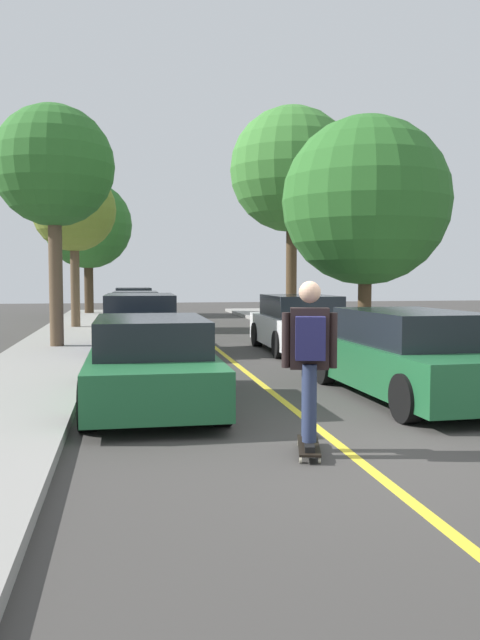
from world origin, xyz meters
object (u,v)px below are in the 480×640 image
skateboarder (309,353)px  street_tree_right_nearest (366,201)px  street_tree_left_near (74,210)px  street_tree_left_far (88,225)px  parked_car_right_near (299,324)px  parked_car_left_farthest (133,304)px  skateboard (309,446)px  parked_car_right_nearest (410,356)px  parked_car_left_nearest (151,363)px  parked_car_left_near (140,324)px  parked_car_left_far (136,311)px  street_tree_left_nearest (54,167)px  street_tree_right_near (292,170)px

skateboarder → street_tree_right_nearest: bearing=65.9°
street_tree_left_near → street_tree_left_far: (0.00, 8.58, 0.17)m
parked_car_right_near → street_tree_left_near: bearing=129.2°
parked_car_left_farthest → skateboard: bearing=-86.0°
parked_car_right_near → street_tree_left_near: 10.10m
street_tree_left_near → parked_car_right_nearest: bearing=-66.4°
parked_car_left_nearest → street_tree_left_near: street_tree_left_near is taller
parked_car_left_near → parked_car_right_nearest: bearing=-59.6°
parked_car_left_near → parked_car_left_far: parked_car_left_near is taller
street_tree_left_nearest → skateboard: street_tree_left_nearest is taller
street_tree_left_far → street_tree_left_near: bearing=-90.0°
parked_car_left_near → parked_car_right_nearest: parked_car_left_near is taller
parked_car_right_nearest → parked_car_left_near: bearing=120.4°
parked_car_right_nearest → skateboard: 3.69m
parked_car_left_near → skateboard: (1.54, -9.46, -0.62)m
street_tree_left_nearest → skateboard: (3.59, -10.15, -4.48)m
street_tree_left_nearest → parked_car_right_near: bearing=-10.0°
parked_car_left_farthest → parked_car_right_nearest: 19.76m
parked_car_left_far → street_tree_right_nearest: street_tree_right_nearest is taller
parked_car_left_farthest → street_tree_right_near: (6.00, -4.37, 5.26)m
street_tree_left_near → street_tree_left_far: bearing=90.0°
street_tree_left_near → street_tree_right_near: bearing=9.1°
parked_car_left_near → parked_car_right_near: bearing=-5.3°
parked_car_left_near → street_tree_right_nearest: 6.80m
parked_car_right_nearest → street_tree_left_far: bearing=105.1°
skateboard → parked_car_left_near: bearing=99.2°
parked_car_left_far → skateboard: size_ratio=5.23×
parked_car_right_nearest → parked_car_right_near: parked_car_right_near is taller
parked_car_left_near → street_tree_right_near: (6.00, 8.27, 5.23)m
parked_car_left_farthest → skateboard: parked_car_left_farthest is taller
parked_car_right_near → skateboard: bearing=-104.8°
parked_car_left_near → street_tree_left_near: bearing=106.4°
street_tree_right_near → street_tree_right_nearest: bearing=-90.0°
parked_car_left_farthest → street_tree_left_near: 6.94m
parked_car_right_near → skateboarder: skateboarder is taller
parked_car_right_nearest → street_tree_left_far: 23.37m
parked_car_left_near → street_tree_left_far: (-2.06, 15.56, 3.60)m
skateboard → skateboarder: 0.99m
parked_car_right_nearest → street_tree_left_nearest: (-6.00, 7.42, 3.91)m
parked_car_left_farthest → street_tree_right_nearest: (6.00, -12.13, 3.19)m
parked_car_left_farthest → parked_car_right_near: bearing=-73.1°
street_tree_left_far → parked_car_right_near: bearing=-69.4°
skateboard → skateboarder: skateboarder is taller
parked_car_left_far → street_tree_left_nearest: 7.86m
parked_car_left_far → street_tree_right_near: 8.07m
parked_car_left_farthest → street_tree_left_nearest: 12.73m
parked_car_left_nearest → parked_car_left_far: parked_car_left_far is taller
parked_car_left_farthest → skateboarder: 22.19m
skateboarder → skateboard: bearing=76.1°
parked_car_right_nearest → street_tree_right_nearest: street_tree_right_nearest is taller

